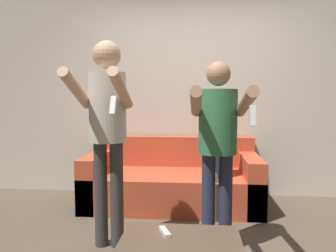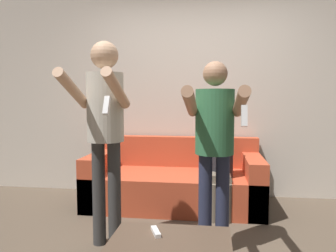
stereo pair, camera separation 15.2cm
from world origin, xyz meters
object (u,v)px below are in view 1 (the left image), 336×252
(person_standing_left, at_px, (107,120))
(person_seated, at_px, (218,156))
(remote_on_table, at_px, (165,232))
(person_standing_right, at_px, (218,135))
(couch, at_px, (172,183))
(coffee_table, at_px, (180,249))

(person_standing_left, xyz_separation_m, person_seated, (0.97, 0.93, -0.45))
(person_seated, bearing_deg, remote_on_table, -105.29)
(person_standing_left, height_order, person_standing_right, person_standing_left)
(remote_on_table, bearing_deg, person_seated, 74.71)
(couch, xyz_separation_m, person_standing_left, (-0.45, -1.16, 0.81))
(couch, relative_size, person_standing_left, 1.16)
(remote_on_table, bearing_deg, couch, 92.80)
(person_seated, xyz_separation_m, remote_on_table, (-0.43, -1.57, -0.21))
(person_standing_left, xyz_separation_m, remote_on_table, (0.54, -0.64, -0.66))
(couch, distance_m, person_standing_left, 1.49)
(person_standing_right, distance_m, remote_on_table, 0.91)
(couch, bearing_deg, remote_on_table, -87.20)
(person_standing_right, xyz_separation_m, person_seated, (0.07, 0.94, -0.34))
(coffee_table, relative_size, remote_on_table, 4.80)
(person_standing_left, distance_m, person_seated, 1.42)
(coffee_table, bearing_deg, remote_on_table, 132.27)
(person_standing_left, relative_size, remote_on_table, 11.28)
(person_standing_left, bearing_deg, person_seated, 43.85)
(person_standing_left, bearing_deg, person_standing_right, -0.67)
(couch, relative_size, person_seated, 1.74)
(person_standing_left, height_order, person_seated, person_standing_left)
(remote_on_table, bearing_deg, coffee_table, -47.73)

